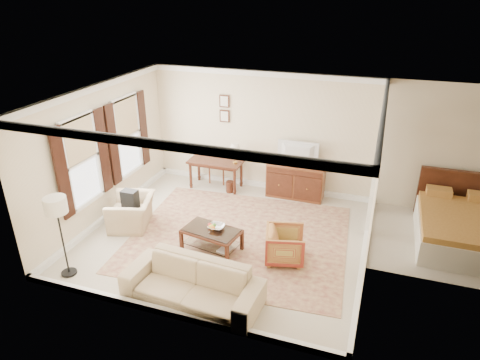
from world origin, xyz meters
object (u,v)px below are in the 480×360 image
Objects in this scene: striped_armchair at (285,244)px; coffee_table at (212,234)px; sideboard at (296,181)px; sofa at (192,278)px; tv at (297,147)px; writing_desk at (216,165)px; club_armchair at (131,207)px.

coffee_table is at bearing 81.56° from striped_armchair.
sideboard is 1.88× the size of striped_armchair.
striped_armchair is at bearing 58.12° from sofa.
tv is 0.41× the size of sofa.
sofa is (-0.76, -4.21, -0.84)m from tv.
writing_desk is 2.10m from tv.
coffee_table is at bearing 69.63° from tv.
sideboard is at bearing -5.52° from striped_armchair.
coffee_table is 1.18× the size of club_armchair.
writing_desk is at bearing 29.69° from striped_armchair.
striped_armchair is at bearing 98.19° from tv.
club_armchair is at bearing 170.84° from coffee_table.
club_armchair is 0.44× the size of sofa.
club_armchair is at bearing 39.50° from tv.
sofa is (1.23, -4.08, -0.17)m from writing_desk.
sideboard is at bearing 112.43° from club_armchair.
sideboard is 3.86m from club_armchair.
striped_armchair is 1.95m from sofa.
club_armchair reaches higher than sideboard.
writing_desk is 1.45× the size of tv.
club_armchair is (-0.98, -2.32, -0.18)m from writing_desk.
coffee_table is at bearing -69.91° from writing_desk.
striped_armchair is (0.38, -2.65, -0.06)m from sideboard.
sofa is at bearing -79.72° from coffee_table.
sofa reaches higher than striped_armchair.
tv is at bearing 83.79° from sofa.
sideboard is at bearing 4.09° from writing_desk.
tv is 0.92× the size of club_armchair.
club_armchair is (-2.97, -2.47, 0.02)m from sideboard.
writing_desk is at bearing 3.52° from tv.
coffee_table is 1.47m from sofa.
sideboard is at bearing 69.76° from coffee_table.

